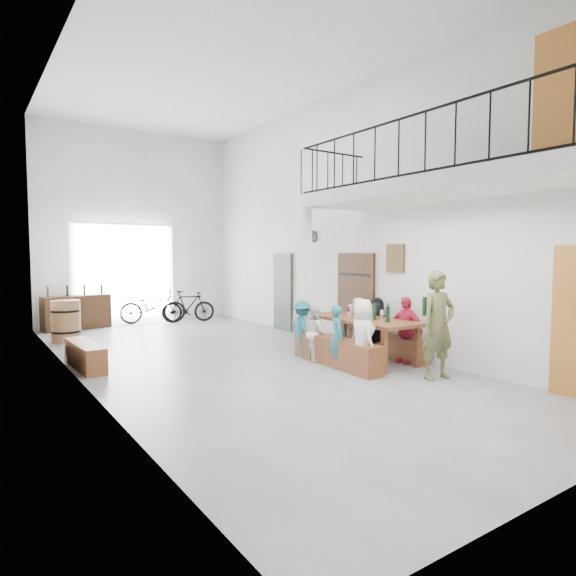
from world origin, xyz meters
TOP-DOWN VIEW (x-y plane):
  - floor at (0.00, 0.00)m, footprint 12.00×12.00m
  - room_walls at (0.00, 0.00)m, footprint 12.00×12.00m
  - gateway_portal at (-0.40, 5.94)m, footprint 2.80×0.08m
  - right_wall_decor at (2.70, -1.87)m, footprint 0.07×8.28m
  - balcony at (1.98, -3.13)m, footprint 1.52×5.62m
  - tasting_table at (1.93, -1.34)m, footprint 0.98×2.31m
  - bench_inner at (1.23, -1.42)m, footprint 0.46×2.18m
  - bench_wall at (2.54, -1.42)m, footprint 0.38×1.94m
  - tableware at (1.99, -1.42)m, footprint 0.48×1.34m
  - side_bench at (-2.50, 0.90)m, footprint 0.42×1.58m
  - oak_barrel at (-2.31, 3.83)m, footprint 0.64×0.64m
  - serving_counter at (-1.75, 5.65)m, footprint 1.74×0.74m
  - counter_bottles at (-1.75, 5.65)m, footprint 1.42×0.34m
  - guest_left_a at (1.21, -2.12)m, footprint 0.56×0.70m
  - guest_left_b at (1.13, -1.58)m, footprint 0.41×0.47m
  - guest_left_c at (1.19, -0.87)m, footprint 0.52×0.60m
  - guest_left_d at (1.18, -0.47)m, footprint 0.52×0.77m
  - guest_right_a at (2.43, -1.95)m, footprint 0.38×0.74m
  - guest_right_b at (2.44, -1.19)m, footprint 0.71×1.11m
  - guest_right_c at (2.51, -0.62)m, footprint 0.41×0.57m
  - host_standing at (1.99, -3.02)m, footprint 0.67×0.49m
  - potted_plant at (2.45, 0.88)m, footprint 0.45×0.40m
  - bicycle_near at (0.28, 5.60)m, footprint 1.92×1.12m
  - bicycle_far at (1.21, 5.24)m, footprint 1.59×0.78m

SIDE VIEW (x-z plane):
  - floor at x=0.00m, z-range 0.00..0.00m
  - side_bench at x=-2.50m, z-range 0.00..0.44m
  - bench_wall at x=2.54m, z-range 0.00..0.44m
  - potted_plant at x=2.45m, z-range 0.00..0.47m
  - bench_inner at x=1.23m, z-range 0.00..0.50m
  - serving_counter at x=-1.75m, z-range 0.00..0.89m
  - bicycle_far at x=1.21m, z-range 0.00..0.92m
  - oak_barrel at x=-2.31m, z-range 0.00..0.94m
  - bicycle_near at x=0.28m, z-range 0.00..0.95m
  - guest_left_c at x=1.19m, z-range 0.00..1.04m
  - guest_left_d at x=1.18m, z-range 0.00..1.09m
  - guest_right_c at x=2.51m, z-range 0.00..1.09m
  - guest_left_b at x=1.13m, z-range 0.00..1.10m
  - guest_right_b at x=2.44m, z-range 0.00..1.14m
  - guest_right_a at x=2.43m, z-range 0.00..1.21m
  - guest_left_a at x=1.21m, z-range 0.00..1.24m
  - tasting_table at x=1.93m, z-range 0.31..1.10m
  - host_standing at x=1.99m, z-range 0.00..1.72m
  - tableware at x=1.99m, z-range 0.75..1.10m
  - counter_bottles at x=-1.75m, z-range 0.89..1.17m
  - gateway_portal at x=-0.40m, z-range 0.00..2.80m
  - right_wall_decor at x=2.70m, z-range -0.80..4.28m
  - balcony at x=1.98m, z-range 0.97..4.96m
  - room_walls at x=0.00m, z-range -2.45..9.55m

